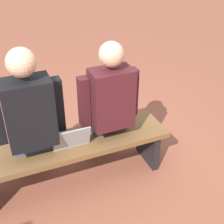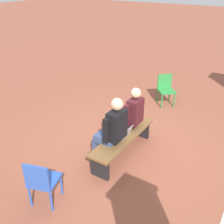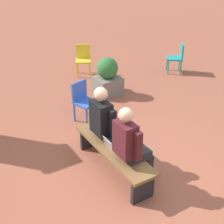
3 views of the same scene
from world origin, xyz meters
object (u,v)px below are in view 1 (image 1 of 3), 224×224
(bench, at_px, (70,151))
(person_student, at_px, (107,105))
(person_adult, at_px, (29,119))
(laptop, at_px, (70,139))

(bench, distance_m, person_student, 0.53)
(person_adult, distance_m, laptop, 0.39)
(bench, height_order, person_adult, person_adult)
(laptop, bearing_deg, person_student, -168.45)
(person_student, bearing_deg, person_adult, -0.24)
(bench, distance_m, laptop, 0.15)
(bench, relative_size, laptop, 5.62)
(bench, height_order, laptop, laptop)
(person_student, relative_size, laptop, 4.16)
(bench, height_order, person_student, person_student)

